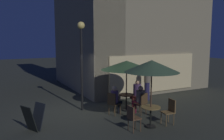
# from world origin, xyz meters

# --- Properties ---
(ground_plane) EXTENTS (60.00, 60.00, 0.00)m
(ground_plane) POSITION_xyz_m (0.00, 0.00, 0.00)
(ground_plane) COLOR #33362C
(cafe_building) EXTENTS (8.13, 7.58, 8.27)m
(cafe_building) POSITION_xyz_m (4.01, 3.09, 4.13)
(cafe_building) COLOR gray
(cafe_building) RESTS_ON ground
(street_lamp_near_corner) EXTENTS (0.32, 0.32, 3.92)m
(street_lamp_near_corner) POSITION_xyz_m (0.48, -0.05, 2.76)
(street_lamp_near_corner) COLOR black
(street_lamp_near_corner) RESTS_ON ground
(menu_sandwich_board) EXTENTS (0.83, 0.78, 0.92)m
(menu_sandwich_board) POSITION_xyz_m (-1.86, -1.53, 0.48)
(menu_sandwich_board) COLOR black
(menu_sandwich_board) RESTS_ON ground
(cafe_table_0) EXTENTS (0.71, 0.71, 0.76)m
(cafe_table_0) POSITION_xyz_m (1.95, -3.14, 0.55)
(cafe_table_0) COLOR black
(cafe_table_0) RESTS_ON ground
(cafe_table_1) EXTENTS (0.68, 0.68, 0.74)m
(cafe_table_1) POSITION_xyz_m (2.20, -1.01, 0.52)
(cafe_table_1) COLOR black
(cafe_table_1) RESTS_ON ground
(patio_umbrella_0) EXTENTS (1.95, 1.95, 2.45)m
(patio_umbrella_0) POSITION_xyz_m (1.95, -3.14, 2.22)
(patio_umbrella_0) COLOR black
(patio_umbrella_0) RESTS_ON ground
(patio_umbrella_1) EXTENTS (2.26, 2.26, 2.24)m
(patio_umbrella_1) POSITION_xyz_m (2.20, -1.01, 2.03)
(patio_umbrella_1) COLOR black
(patio_umbrella_1) RESTS_ON ground
(cafe_chair_0) EXTENTS (0.41, 0.41, 0.91)m
(cafe_chair_0) POSITION_xyz_m (1.14, -3.20, 0.55)
(cafe_chair_0) COLOR brown
(cafe_chair_0) RESTS_ON ground
(cafe_chair_1) EXTENTS (0.45, 0.45, 0.95)m
(cafe_chair_1) POSITION_xyz_m (2.78, -3.22, 0.57)
(cafe_chair_1) COLOR brown
(cafe_chair_1) RESTS_ON ground
(cafe_chair_2) EXTENTS (0.53, 0.53, 0.94)m
(cafe_chair_2) POSITION_xyz_m (2.48, -1.85, 0.57)
(cafe_chair_2) COLOR #4D361F
(cafe_chair_2) RESTS_ON ground
(cafe_chair_3) EXTENTS (0.53, 0.53, 0.91)m
(cafe_chair_3) POSITION_xyz_m (3.04, -0.71, 0.56)
(cafe_chair_3) COLOR brown
(cafe_chair_3) RESTS_ON ground
(cafe_chair_4) EXTENTS (0.54, 0.54, 0.96)m
(cafe_chair_4) POSITION_xyz_m (1.37, -1.33, 0.57)
(cafe_chair_4) COLOR brown
(cafe_chair_4) RESTS_ON ground
(patron_seated_0) EXTENTS (0.47, 0.55, 1.24)m
(patron_seated_0) POSITION_xyz_m (2.43, -1.72, 0.70)
(patron_seated_0) COLOR #521121
(patron_seated_0) RESTS_ON ground
(patron_seated_1) EXTENTS (0.55, 0.47, 1.26)m
(patron_seated_1) POSITION_xyz_m (2.91, -0.76, 0.72)
(patron_seated_1) COLOR #451B19
(patron_seated_1) RESTS_ON ground
(patron_seated_2) EXTENTS (0.51, 0.42, 1.25)m
(patron_seated_2) POSITION_xyz_m (1.51, -1.27, 0.71)
(patron_seated_2) COLOR black
(patron_seated_2) RESTS_ON ground
(patron_standing_3) EXTENTS (0.33, 0.33, 1.71)m
(patron_standing_3) POSITION_xyz_m (4.13, 0.10, 0.87)
(patron_standing_3) COLOR #29254F
(patron_standing_3) RESTS_ON ground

